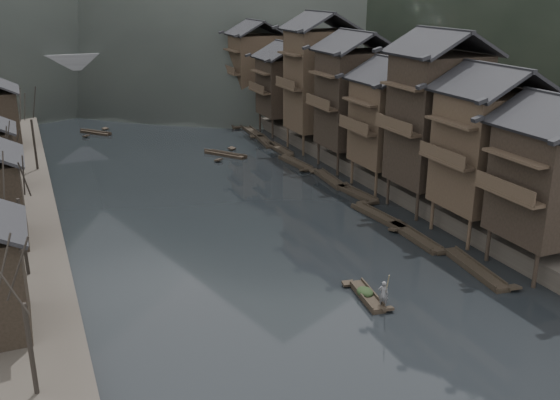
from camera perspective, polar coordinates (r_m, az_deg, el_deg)
water at (r=46.96m, az=0.37°, el=-5.69°), size 300.00×300.00×0.00m
right_bank at (r=96.45m, az=10.41°, el=7.53°), size 40.00×200.00×1.80m
stilt_houses at (r=68.66m, az=7.47°, el=10.08°), size 9.00×67.60×16.97m
bare_trees at (r=51.45m, az=-22.22°, el=3.03°), size 3.90×45.03×7.79m
moored_sampans at (r=74.25m, az=0.96°, el=3.87°), size 3.14×74.38×0.47m
midriver_boats at (r=82.78m, az=-10.83°, el=5.13°), size 17.28×23.43×0.45m
stone_bridge at (r=113.44m, az=-14.21°, el=11.13°), size 40.00×6.00×9.00m
hero_sampan at (r=42.10m, az=7.94°, el=-8.66°), size 1.56×4.74×0.43m
cargo_heap at (r=42.00m, az=7.79°, el=-7.90°), size 1.03×1.35×0.62m
boatman at (r=40.48m, az=9.45°, el=-8.16°), size 0.77×0.73×1.77m
bamboo_pole at (r=39.44m, az=9.91°, el=-4.66°), size 1.47×2.65×3.56m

